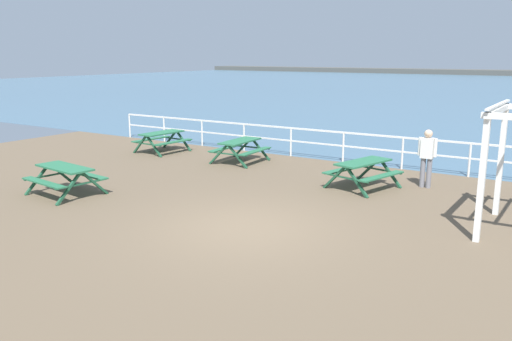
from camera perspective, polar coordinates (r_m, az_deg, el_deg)
ground_plane at (r=11.61m, az=-1.27°, el=-6.64°), size 30.00×24.00×0.20m
seaward_railing at (r=18.16m, az=12.52°, el=2.87°), size 23.07×0.07×1.08m
picnic_table_near_left at (r=15.06m, az=11.57°, el=0.28°), size 1.92×2.13×0.80m
picnic_table_near_right at (r=14.96m, az=-20.05°, el=-0.31°), size 1.97×1.73×0.80m
picnic_table_far_left at (r=20.58m, az=-10.18°, el=3.59°), size 1.65×1.90×0.80m
picnic_table_far_right at (r=18.34m, az=-1.74°, el=2.71°), size 1.61×1.86×0.80m
visitor at (r=15.50m, az=18.09°, el=1.64°), size 0.53×0.23×1.66m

